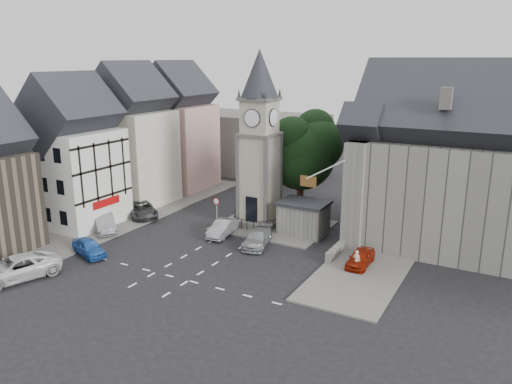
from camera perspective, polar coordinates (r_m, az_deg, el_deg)
The scene contains 24 objects.
ground at distance 41.53m, azimuth -4.91°, elevation -6.81°, with size 120.00×120.00×0.00m, color black.
pavement_west at distance 53.27m, azimuth -12.58°, elevation -2.07°, with size 6.00×30.00×0.14m, color #595651.
pavement_east at distance 43.86m, azimuth 14.39°, elevation -5.94°, with size 6.00×26.00×0.14m, color #595651.
central_island at distance 47.27m, azimuth 1.99°, elevation -3.90°, with size 10.00×8.00×0.16m, color #595651.
road_markings at distance 37.46m, azimuth -9.62°, elevation -9.49°, with size 20.00×8.00×0.01m, color silver.
clock_tower at distance 45.98m, azimuth 0.40°, elevation 5.91°, with size 4.86×4.86×16.25m.
stone_shelter at distance 45.06m, azimuth 5.47°, elevation -2.96°, with size 4.30×3.30×3.08m.
town_tree at distance 49.75m, azimuth 5.19°, elevation 5.22°, with size 7.20×7.20×10.80m.
warning_sign_post at distance 46.81m, azimuth -4.56°, elevation -1.63°, with size 0.70×0.19×2.85m.
terrace_pink at distance 61.25m, azimuth -8.90°, elevation 6.58°, with size 8.10×7.60×12.80m.
terrace_cream at distance 55.21m, azimuth -13.96°, elevation 5.40°, with size 8.10×7.60×12.80m.
terrace_tudor at distance 49.81m, azimuth -20.13°, elevation 3.44°, with size 8.10×7.60×12.00m.
backdrop_west at distance 69.65m, azimuth -0.47°, elevation 5.63°, with size 20.00×10.00×8.00m, color #4C4944.
east_building at distance 44.32m, azimuth 20.39°, elevation 2.17°, with size 14.40×11.40×12.60m.
east_boundary_wall at distance 46.23m, azimuth 11.70°, elevation -4.17°, with size 0.40×16.00×0.90m, color slate.
flagpole at distance 39.34m, azimuth 7.91°, elevation 2.54°, with size 3.68×0.10×2.74m.
car_west_blue at distance 42.63m, azimuth -18.55°, elevation -6.01°, with size 1.60×3.98×1.35m, color #1D4FA0.
car_west_silver at distance 47.88m, azimuth -16.90°, elevation -3.45°, with size 1.62×4.65×1.53m, color gray.
car_west_grey at distance 51.35m, azimuth -12.89°, elevation -1.94°, with size 2.47×5.37×1.49m, color #2F2F32.
car_island_silver at distance 44.88m, azimuth -3.84°, elevation -4.15°, with size 1.46×4.20×1.38m, color gray.
car_island_east at distance 42.48m, azimuth 0.15°, elevation -5.27°, with size 1.88×4.63×1.34m, color gray.
car_east_red at distance 39.26m, azimuth 11.85°, elevation -7.40°, with size 1.54×3.83×1.31m, color maroon.
van_sw_white at distance 40.09m, azimuth -25.77°, elevation -7.87°, with size 2.80×6.06×1.68m, color silver.
pedestrian at distance 38.31m, azimuth 11.41°, elevation -7.69°, with size 0.59×0.39×1.63m, color beige.
Camera 1 is at (21.57, -31.94, 15.46)m, focal length 35.00 mm.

